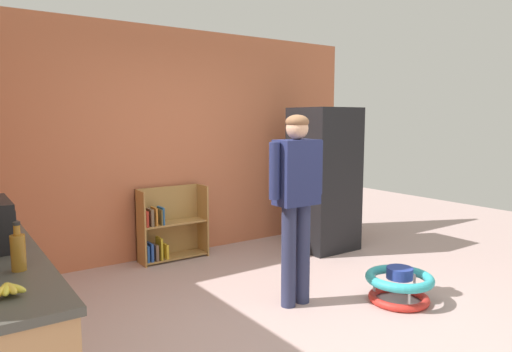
# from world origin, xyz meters

# --- Properties ---
(ground_plane) EXTENTS (12.00, 12.00, 0.00)m
(ground_plane) POSITION_xyz_m (0.00, 0.00, 0.00)
(ground_plane) COLOR #B79A95
(ground_plane) RESTS_ON ground
(back_wall) EXTENTS (5.20, 0.06, 2.70)m
(back_wall) POSITION_xyz_m (0.00, 2.33, 1.35)
(back_wall) COLOR #C66D49
(back_wall) RESTS_ON ground
(refrigerator) EXTENTS (0.73, 0.68, 1.78)m
(refrigerator) POSITION_xyz_m (1.65, 1.47, 0.89)
(refrigerator) COLOR black
(refrigerator) RESTS_ON ground
(bookshelf) EXTENTS (0.80, 0.28, 0.85)m
(bookshelf) POSITION_xyz_m (-0.18, 2.15, 0.37)
(bookshelf) COLOR #B08145
(bookshelf) RESTS_ON ground
(standing_person) EXTENTS (0.57, 0.22, 1.68)m
(standing_person) POSITION_xyz_m (0.21, 0.27, 1.01)
(standing_person) COLOR #2C3152
(standing_person) RESTS_ON ground
(baby_walker) EXTENTS (0.60, 0.60, 0.32)m
(baby_walker) POSITION_xyz_m (1.01, -0.23, 0.16)
(baby_walker) COLOR red
(baby_walker) RESTS_ON ground
(banana_bunch) EXTENTS (0.15, 0.16, 0.04)m
(banana_bunch) POSITION_xyz_m (-2.12, -0.64, 0.93)
(banana_bunch) COLOR yellow
(banana_bunch) RESTS_ON kitchen_counter
(amber_bottle) EXTENTS (0.07, 0.07, 0.25)m
(amber_bottle) POSITION_xyz_m (-2.04, -0.30, 1.00)
(amber_bottle) COLOR #9E661E
(amber_bottle) RESTS_ON kitchen_counter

